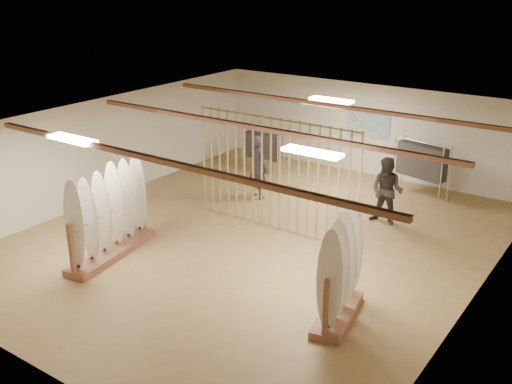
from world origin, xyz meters
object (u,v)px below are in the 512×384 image
Objects in this scene: shopper_a at (257,163)px; shopper_b at (387,187)px; rack_right at (339,285)px; clothing_rack_b at (422,161)px; clothing_rack_a at (263,146)px; rack_left at (110,226)px.

shopper_a reaches higher than shopper_b.
clothing_rack_b is at bearing 86.80° from rack_right.
clothing_rack_b is at bearing 7.90° from clothing_rack_a.
clothing_rack_b is 2.27m from shopper_b.
shopper_a is at bearing 73.52° from rack_left.
rack_right is (5.34, 0.58, -0.02)m from rack_left.
clothing_rack_b is 0.84× the size of shopper_b.
rack_right and shopper_a have the same top height.
rack_right reaches higher than shopper_b.
shopper_b is (-0.03, -2.27, -0.09)m from clothing_rack_b.
shopper_b is at bearing 40.99° from rack_left.
rack_left reaches higher than shopper_b.
clothing_rack_a is at bearing 121.77° from rack_right.
clothing_rack_a is 0.85× the size of clothing_rack_b.
clothing_rack_b is at bearing 50.52° from rack_left.
rack_right is at bearing -3.38° from rack_left.
clothing_rack_a is at bearing -48.65° from shopper_a.
shopper_a reaches higher than clothing_rack_a.
shopper_a is at bearing -176.83° from shopper_b.
shopper_a is (1.05, -1.81, 0.11)m from clothing_rack_a.
rack_left reaches higher than clothing_rack_b.
rack_left is 6.71m from shopper_b.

